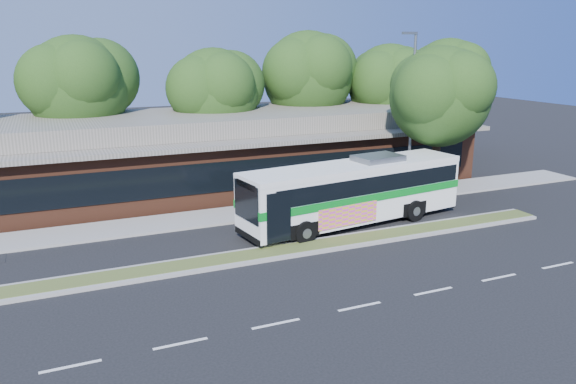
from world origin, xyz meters
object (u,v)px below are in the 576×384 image
at_px(sidewalk_tree, 444,94).
at_px(lamp_post, 411,111).
at_px(sedan, 0,212).
at_px(transit_bus, 355,188).

bearing_deg(sidewalk_tree, lamp_post, 166.51).
bearing_deg(sedan, transit_bus, -121.16).
bearing_deg(lamp_post, transit_bus, -149.22).
height_order(sedan, sidewalk_tree, sidewalk_tree).
xyz_separation_m(lamp_post, transit_bus, (-5.28, -3.14, -3.10)).
distance_m(lamp_post, transit_bus, 6.88).
bearing_deg(transit_bus, sedan, 149.89).
relative_size(transit_bus, sidewalk_tree, 1.40).
xyz_separation_m(lamp_post, sedan, (-20.95, 3.31, -4.24)).
distance_m(transit_bus, sidewalk_tree, 8.58).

